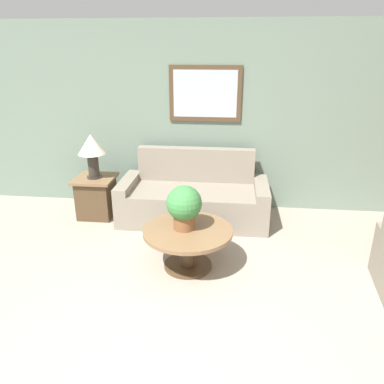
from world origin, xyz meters
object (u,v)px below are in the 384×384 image
at_px(couch_main, 194,198).
at_px(side_table, 96,196).
at_px(potted_plant_on_table, 184,206).
at_px(coffee_table, 188,240).
at_px(table_lamp, 92,148).

height_order(couch_main, side_table, couch_main).
bearing_deg(potted_plant_on_table, side_table, 140.26).
bearing_deg(coffee_table, couch_main, 93.35).
height_order(coffee_table, table_lamp, table_lamp).
xyz_separation_m(couch_main, table_lamp, (-1.37, -0.05, 0.69)).
xyz_separation_m(side_table, table_lamp, (0.00, 0.00, 0.70)).
bearing_deg(couch_main, table_lamp, -177.83).
relative_size(coffee_table, table_lamp, 1.58).
relative_size(couch_main, potted_plant_on_table, 4.21).
relative_size(couch_main, side_table, 3.50).
relative_size(side_table, table_lamp, 0.95).
relative_size(couch_main, coffee_table, 2.09).
distance_m(side_table, table_lamp, 0.70).
bearing_deg(potted_plant_on_table, coffee_table, -25.73).
bearing_deg(coffee_table, side_table, 140.62).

